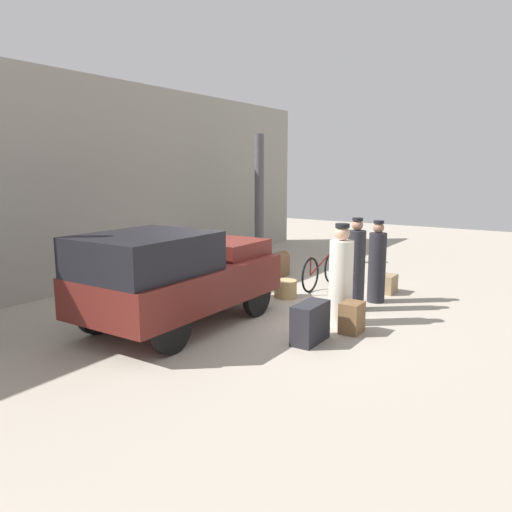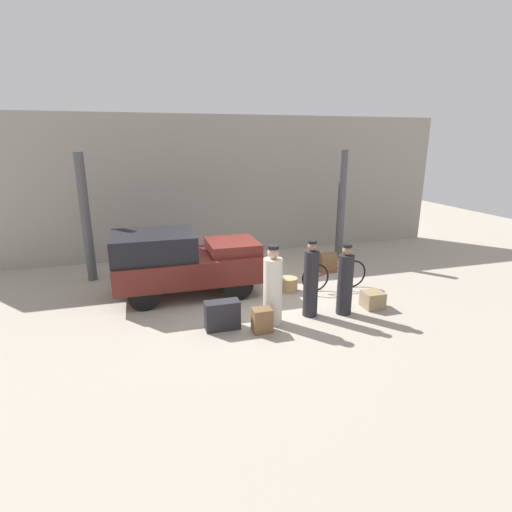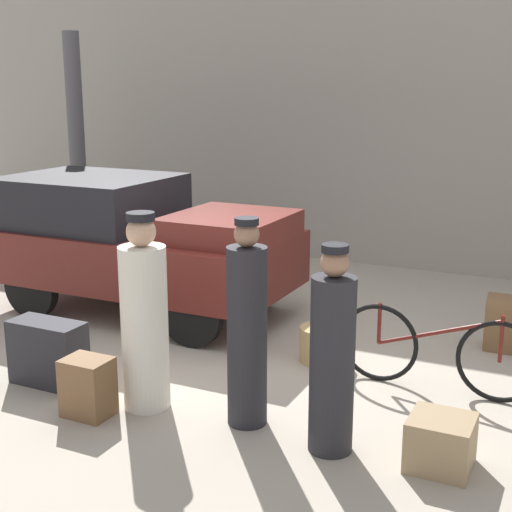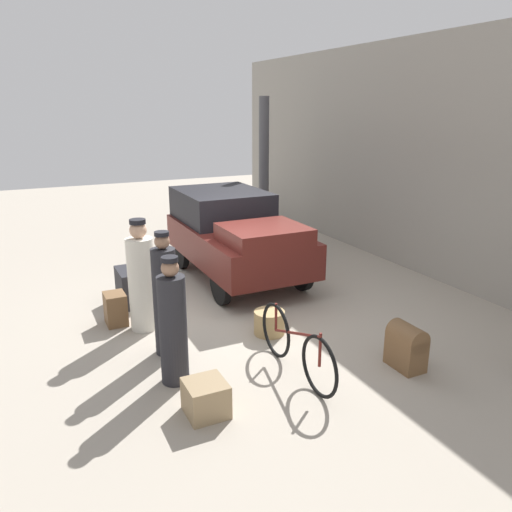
% 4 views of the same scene
% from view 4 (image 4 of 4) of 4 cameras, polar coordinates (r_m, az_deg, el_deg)
% --- Properties ---
extents(ground_plane, '(30.00, 30.00, 0.00)m').
position_cam_4_polar(ground_plane, '(8.28, -1.86, -6.11)').
color(ground_plane, '#A89E8E').
extents(station_building_facade, '(16.00, 0.15, 4.50)m').
position_cam_4_polar(station_building_facade, '(10.03, 20.18, 10.24)').
color(station_building_facade, gray).
rests_on(station_building_facade, ground).
extents(canopy_pillar_left, '(0.25, 0.25, 3.44)m').
position_cam_4_polar(canopy_pillar_left, '(12.23, 0.90, 9.75)').
color(canopy_pillar_left, '#4C4C51').
rests_on(canopy_pillar_left, ground).
extents(truck, '(3.51, 1.73, 1.60)m').
position_cam_4_polar(truck, '(9.61, -2.52, 2.75)').
color(truck, black).
rests_on(truck, ground).
extents(bicycle, '(1.80, 0.04, 0.79)m').
position_cam_4_polar(bicycle, '(6.27, 4.59, -10.24)').
color(bicycle, black).
rests_on(bicycle, ground).
extents(wicker_basket, '(0.45, 0.45, 0.35)m').
position_cam_4_polar(wicker_basket, '(7.38, 1.54, -7.60)').
color(wicker_basket, tan).
rests_on(wicker_basket, ground).
extents(porter_with_bicycle, '(0.33, 0.33, 1.59)m').
position_cam_4_polar(porter_with_bicycle, '(6.03, -9.46, -7.91)').
color(porter_with_bicycle, '#232328').
rests_on(porter_with_bicycle, ground).
extents(porter_lifting_near_truck, '(0.32, 0.32, 1.70)m').
position_cam_4_polar(porter_lifting_near_truck, '(6.71, -10.33, -4.80)').
color(porter_lifting_near_truck, '#232328').
rests_on(porter_lifting_near_truck, ground).
extents(porter_carrying_trunk, '(0.39, 0.39, 1.68)m').
position_cam_4_polar(porter_carrying_trunk, '(7.52, -12.95, -2.72)').
color(porter_carrying_trunk, silver).
rests_on(porter_carrying_trunk, ground).
extents(suitcase_small_leather, '(0.70, 0.32, 0.60)m').
position_cam_4_polar(suitcase_small_leather, '(8.67, -14.36, -3.46)').
color(suitcase_small_leather, '#232328').
rests_on(suitcase_small_leather, ground).
extents(suitcase_tan_flat, '(0.48, 0.31, 0.60)m').
position_cam_4_polar(suitcase_tan_flat, '(6.70, 16.82, -9.74)').
color(suitcase_tan_flat, brown).
rests_on(suitcase_tan_flat, ground).
extents(suitcase_black_upright, '(0.39, 0.31, 0.49)m').
position_cam_4_polar(suitcase_black_upright, '(7.96, -15.76, -5.83)').
color(suitcase_black_upright, brown).
rests_on(suitcase_black_upright, ground).
extents(trunk_large_brown, '(0.45, 0.43, 0.38)m').
position_cam_4_polar(trunk_large_brown, '(5.64, -5.75, -15.85)').
color(trunk_large_brown, '#937A56').
rests_on(trunk_large_brown, ground).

